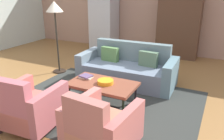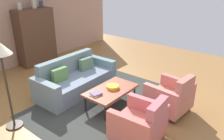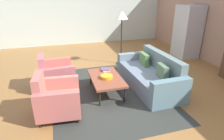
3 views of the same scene
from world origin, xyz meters
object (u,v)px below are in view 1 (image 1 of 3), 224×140
coffee_table (103,85)px  cabinet (178,27)px  refrigerator (104,22)px  floor_lamp (55,13)px  book_stack (86,77)px  armchair_right (99,129)px  couch (128,69)px  fruit_bowl (105,82)px  armchair_left (29,108)px

coffee_table → cabinet: (0.57, 3.64, 0.53)m
refrigerator → floor_lamp: bearing=-88.3°
coffee_table → book_stack: size_ratio=4.76×
coffee_table → refrigerator: 4.03m
armchair_right → refrigerator: size_ratio=0.48×
refrigerator → floor_lamp: 2.60m
couch → armchair_right: size_ratio=2.41×
cabinet → floor_lamp: size_ratio=1.05×
armchair_right → refrigerator: refrigerator is taller
cabinet → floor_lamp: 3.59m
fruit_bowl → floor_lamp: (-1.85, 0.99, 1.00)m
couch → fruit_bowl: couch is taller
cabinet → couch: bearing=-103.2°
coffee_table → cabinet: bearing=81.1°
armchair_right → cabinet: bearing=95.3°
armchair_left → floor_lamp: (-1.19, 2.16, 1.10)m
couch → book_stack: size_ratio=8.42×
book_stack → armchair_left: bearing=-98.9°
cabinet → armchair_left: bearing=-103.6°
cabinet → refrigerator: (-2.43, -0.10, 0.03)m
armchair_left → coffee_table: bearing=58.8°
cabinet → book_stack: bearing=-105.3°
book_stack → floor_lamp: bearing=146.9°
armchair_left → refrigerator: size_ratio=0.48×
armchair_left → cabinet: size_ratio=0.49×
coffee_table → armchair_left: (-0.60, -1.17, -0.03)m
couch → cabinet: (0.57, 2.45, 0.61)m
fruit_bowl → floor_lamp: bearing=151.8°
coffee_table → refrigerator: bearing=117.8°
book_stack → cabinet: bearing=74.7°
fruit_bowl → coffee_table: bearing=180.0°
coffee_table → armchair_left: size_ratio=1.36×
armchair_left → cabinet: (1.17, 4.81, 0.56)m
couch → floor_lamp: bearing=4.6°
couch → armchair_right: bearing=102.6°
book_stack → cabinet: (0.97, 3.55, 0.47)m
fruit_bowl → book_stack: (-0.46, 0.09, -0.01)m
coffee_table → floor_lamp: (-1.79, 0.99, 1.07)m
armchair_right → fruit_bowl: size_ratio=3.10×
refrigerator → armchair_right: bearing=-62.4°
book_stack → refrigerator: size_ratio=0.14×
refrigerator → floor_lamp: (0.08, -2.54, 0.52)m
couch → floor_lamp: size_ratio=1.23×
armchair_left → floor_lamp: bearing=114.7°
book_stack → cabinet: cabinet is taller
coffee_table → armchair_right: 1.31m
armchair_right → floor_lamp: bearing=142.9°
couch → cabinet: bearing=-104.7°
refrigerator → couch: bearing=-51.6°
coffee_table → fruit_bowl: (0.06, 0.00, 0.07)m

